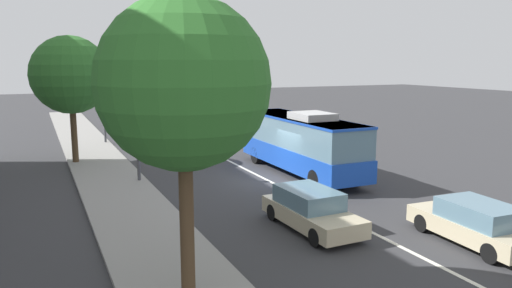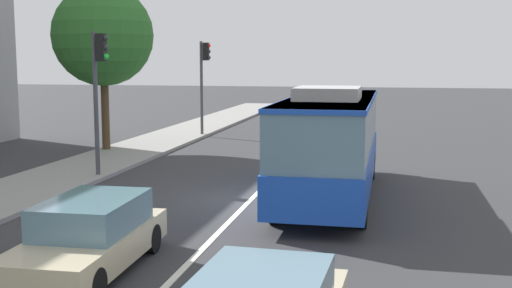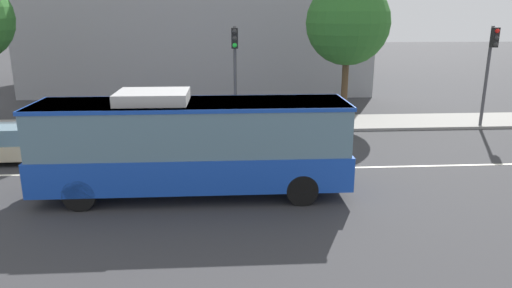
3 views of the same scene
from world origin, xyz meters
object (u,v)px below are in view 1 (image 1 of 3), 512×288
object	(u,v)px
transit_bus	(301,141)
street_tree_kerbside_left	(70,75)
street_tree_kerbside_centre	(183,84)
traffic_light_near_corner	(140,113)
traffic_light_mid_block	(105,96)
sedan_beige	(311,209)
sedan_beige_ahead	(475,223)

from	to	relation	value
transit_bus	street_tree_kerbside_left	distance (m)	13.89
street_tree_kerbside_left	street_tree_kerbside_centre	world-z (taller)	street_tree_kerbside_centre
traffic_light_near_corner	street_tree_kerbside_left	distance (m)	6.95
transit_bus	traffic_light_mid_block	bearing A→B (deg)	30.01
sedan_beige	traffic_light_mid_block	size ratio (longest dim) A/B	0.87
sedan_beige	street_tree_kerbside_left	xyz separation A→B (m)	(15.64, 6.87, 4.56)
traffic_light_near_corner	sedan_beige_ahead	bearing A→B (deg)	-55.77
traffic_light_near_corner	street_tree_kerbside_left	size ratio (longest dim) A/B	0.69
traffic_light_mid_block	sedan_beige	bearing A→B (deg)	-78.07
transit_bus	sedan_beige_ahead	bearing A→B (deg)	-179.19
sedan_beige	street_tree_kerbside_centre	distance (m)	8.21
traffic_light_mid_block	transit_bus	bearing A→B (deg)	-58.81
sedan_beige	street_tree_kerbside_left	size ratio (longest dim) A/B	0.60
sedan_beige_ahead	traffic_light_mid_block	size ratio (longest dim) A/B	0.88
traffic_light_mid_block	street_tree_kerbside_left	world-z (taller)	street_tree_kerbside_left
street_tree_kerbside_left	street_tree_kerbside_centre	xyz separation A→B (m)	(-19.09, -1.18, 0.25)
traffic_light_mid_block	street_tree_kerbside_centre	xyz separation A→B (m)	(-25.72, 1.59, 1.97)
sedan_beige_ahead	street_tree_kerbside_centre	xyz separation A→B (m)	(0.16, 9.90, 4.80)
transit_bus	sedan_beige_ahead	xyz separation A→B (m)	(-11.47, -0.10, -1.09)
sedan_beige_ahead	street_tree_kerbside_left	distance (m)	22.67
transit_bus	sedan_beige	world-z (taller)	transit_bus
sedan_beige_ahead	sedan_beige	bearing A→B (deg)	52.04
sedan_beige_ahead	traffic_light_near_corner	distance (m)	15.79
sedan_beige	street_tree_kerbside_left	distance (m)	17.68
sedan_beige	traffic_light_near_corner	world-z (taller)	traffic_light_near_corner
sedan_beige	street_tree_kerbside_centre	xyz separation A→B (m)	(-3.45, 5.69, 4.80)
sedan_beige_ahead	traffic_light_near_corner	size ratio (longest dim) A/B	0.88
street_tree_kerbside_left	sedan_beige_ahead	bearing A→B (deg)	-150.07
sedan_beige	traffic_light_mid_block	bearing A→B (deg)	-171.04
sedan_beige	street_tree_kerbside_centre	size ratio (longest dim) A/B	0.59
street_tree_kerbside_left	traffic_light_near_corner	bearing A→B (deg)	-156.56
sedan_beige	sedan_beige_ahead	distance (m)	5.54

